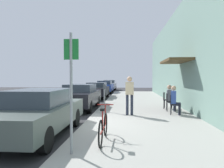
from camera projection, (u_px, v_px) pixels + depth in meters
name	position (u px, v px, depth m)	size (l,w,h in m)	color
ground_plane	(85.00, 125.00, 7.80)	(60.00, 60.00, 0.00)	#2D2D30
sidewalk_slab	(142.00, 115.00, 9.61)	(4.50, 32.00, 0.12)	#9E9B93
building_facade	(196.00, 51.00, 9.34)	(1.40, 32.00, 5.92)	gray
parked_car_0	(38.00, 112.00, 6.31)	(1.80, 4.40, 1.40)	#47514C
parked_car_1	(80.00, 96.00, 11.80)	(1.80, 4.40, 1.40)	black
parked_car_2	(97.00, 90.00, 17.98)	(1.80, 4.40, 1.36)	black
parked_car_3	(105.00, 87.00, 24.01)	(1.80, 4.40, 1.43)	navy
parked_car_4	(109.00, 85.00, 29.84)	(1.80, 4.40, 1.44)	#B7B7BC
parking_meter	(104.00, 96.00, 10.22)	(0.12, 0.10, 1.32)	slate
street_sign	(71.00, 83.00, 4.49)	(0.32, 0.06, 2.60)	gray
bicycle_0	(103.00, 127.00, 5.40)	(0.46, 1.71, 0.90)	black
cafe_chair_0	(174.00, 103.00, 9.36)	(0.53, 0.53, 0.87)	black
seated_patron_0	(175.00, 99.00, 9.33)	(0.49, 0.44, 1.29)	#232838
cafe_chair_1	(169.00, 101.00, 10.34)	(0.49, 0.49, 0.87)	black
seated_patron_1	(170.00, 97.00, 10.32)	(0.46, 0.39, 1.29)	#232838
cafe_chair_2	(166.00, 99.00, 11.13)	(0.54, 0.54, 0.87)	black
pedestrian_standing	(130.00, 92.00, 9.22)	(0.36, 0.22, 1.70)	#232838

